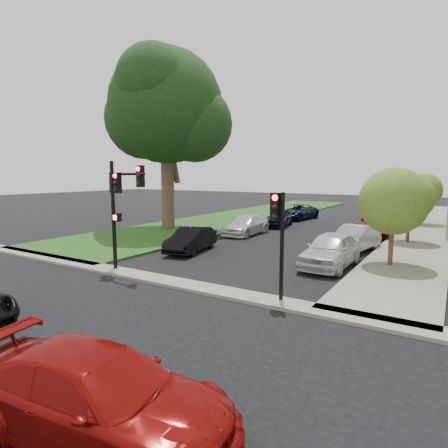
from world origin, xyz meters
The scene contains 19 objects.
ground centered at (0.00, 0.00, 0.00)m, with size 140.00×140.00×0.00m, color black.
grass_strip centered at (-9.00, 24.00, 0.06)m, with size 8.00×44.00×0.12m, color #1A390C.
sidewalk_right centered at (6.75, 24.00, 0.06)m, with size 3.50×44.00×0.12m, color gray.
sidewalk_cross centered at (0.00, 2.00, 0.06)m, with size 60.00×1.00×0.12m, color gray.
eucalyptus centered at (-9.92, 12.86, 9.02)m, with size 9.32×8.46×13.21m.
small_tree_a centered at (6.20, 9.19, 2.97)m, with size 2.97×2.97×4.46m.
small_tree_b centered at (6.20, 16.00, 2.77)m, with size 2.78×2.78×4.17m.
small_tree_c centered at (6.20, 25.78, 2.84)m, with size 2.85×2.85×4.27m.
traffic_signal_main centered at (-3.43, 2.23, 3.25)m, with size 2.31×0.60×4.71m.
traffic_signal_secondary centered at (3.80, 2.19, 2.51)m, with size 0.48×0.39×3.60m.
car_cross_far centered at (3.94, -5.12, 0.69)m, with size 1.94×4.78×1.39m, color maroon.
car_parked_0 centered at (3.90, 7.85, 0.78)m, with size 1.85×4.59×1.56m, color silver.
car_parked_1 centered at (3.99, 11.96, 0.70)m, with size 1.48×4.23×1.39m, color #999BA0.
car_parked_2 centered at (3.85, 18.19, 0.73)m, with size 2.43×5.28×1.47m, color maroon.
car_parked_3 centered at (3.78, 24.36, 0.76)m, with size 1.79×4.46×1.52m, color maroon.
car_parked_5 centered at (-3.46, 7.20, 0.67)m, with size 1.41×4.05×1.33m, color black.
car_parked_6 centered at (-3.70, 13.86, 0.66)m, with size 1.84×4.52×1.31m, color silver.
car_parked_7 centered at (-3.49, 18.89, 0.74)m, with size 1.75×4.35×1.48m, color black.
car_parked_8 centered at (-3.94, 24.15, 0.70)m, with size 2.31×5.01×1.39m, color black.
Camera 1 is at (8.56, -8.73, 4.15)m, focal length 30.00 mm.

